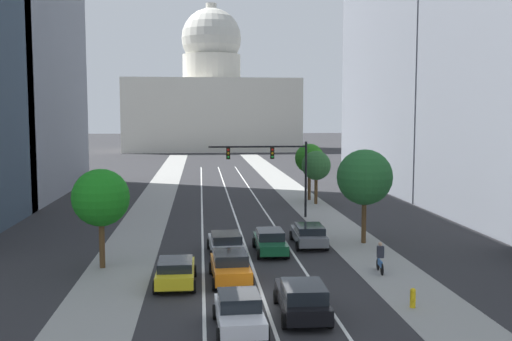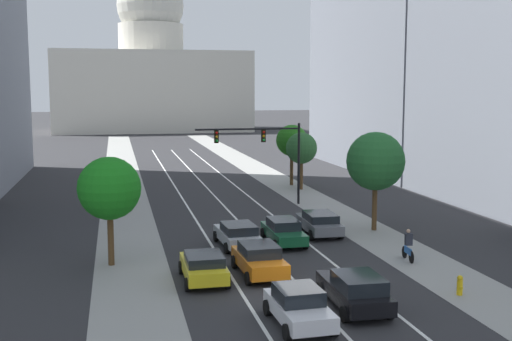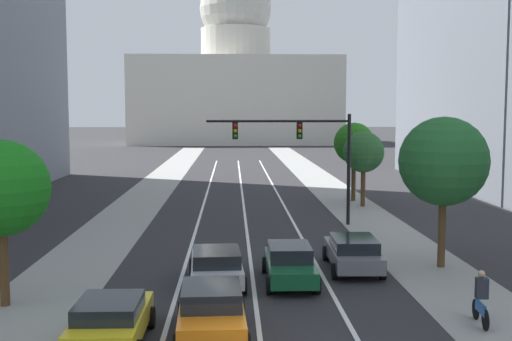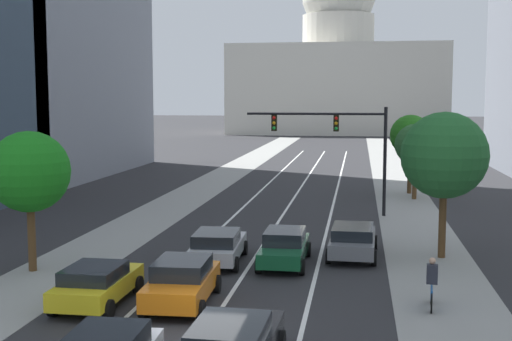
# 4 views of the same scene
# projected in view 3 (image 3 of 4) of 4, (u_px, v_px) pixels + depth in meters

# --- Properties ---
(ground_plane) EXTENTS (400.00, 400.00, 0.00)m
(ground_plane) POSITION_uv_depth(u_px,v_px,m) (241.00, 188.00, 54.92)
(ground_plane) COLOR #2B2B2D
(sidewalk_left) EXTENTS (3.75, 130.00, 0.01)m
(sidewalk_left) POSITION_uv_depth(u_px,v_px,m) (145.00, 196.00, 49.67)
(sidewalk_left) COLOR gray
(sidewalk_left) RESTS_ON ground
(sidewalk_right) EXTENTS (3.75, 130.00, 0.01)m
(sidewalk_right) POSITION_uv_depth(u_px,v_px,m) (338.00, 195.00, 50.22)
(sidewalk_right) COLOR gray
(sidewalk_right) RESTS_ON ground
(lane_stripe_left) EXTENTS (0.16, 90.00, 0.01)m
(lane_stripe_left) POSITION_uv_depth(u_px,v_px,m) (200.00, 217.00, 39.89)
(lane_stripe_left) COLOR white
(lane_stripe_left) RESTS_ON ground
(lane_stripe_center) EXTENTS (0.16, 90.00, 0.01)m
(lane_stripe_center) POSITION_uv_depth(u_px,v_px,m) (245.00, 217.00, 40.00)
(lane_stripe_center) COLOR white
(lane_stripe_center) RESTS_ON ground
(lane_stripe_right) EXTENTS (0.16, 90.00, 0.01)m
(lane_stripe_right) POSITION_uv_depth(u_px,v_px,m) (290.00, 217.00, 40.10)
(lane_stripe_right) COLOR white
(lane_stripe_right) RESTS_ON ground
(capitol_building) EXTENTS (40.94, 23.09, 35.16)m
(capitol_building) POSITION_uv_depth(u_px,v_px,m) (236.00, 84.00, 130.00)
(capitol_building) COLOR beige
(capitol_building) RESTS_ON ground
(car_orange) EXTENTS (2.21, 4.48, 1.55)m
(car_orange) POSITION_uv_depth(u_px,v_px,m) (212.00, 311.00, 18.74)
(car_orange) COLOR orange
(car_orange) RESTS_ON ground
(car_yellow) EXTENTS (2.09, 4.20, 1.39)m
(car_yellow) POSITION_uv_depth(u_px,v_px,m) (111.00, 320.00, 18.12)
(car_yellow) COLOR yellow
(car_yellow) RESTS_ON ground
(car_silver) EXTENTS (2.29, 4.54, 1.42)m
(car_silver) POSITION_uv_depth(u_px,v_px,m) (216.00, 265.00, 24.44)
(car_silver) COLOR #B2B5BA
(car_silver) RESTS_ON ground
(car_gray) EXTENTS (2.23, 4.80, 1.41)m
(car_gray) POSITION_uv_depth(u_px,v_px,m) (353.00, 252.00, 26.74)
(car_gray) COLOR slate
(car_gray) RESTS_ON ground
(car_green) EXTENTS (1.97, 4.64, 1.46)m
(car_green) POSITION_uv_depth(u_px,v_px,m) (290.00, 263.00, 24.79)
(car_green) COLOR #14512D
(car_green) RESTS_ON ground
(traffic_signal_mast) EXTENTS (8.30, 0.39, 6.43)m
(traffic_signal_mast) POSITION_uv_depth(u_px,v_px,m) (303.00, 144.00, 36.85)
(traffic_signal_mast) COLOR black
(traffic_signal_mast) RESTS_ON ground
(cyclist) EXTENTS (0.38, 1.70, 1.72)m
(cyclist) POSITION_uv_depth(u_px,v_px,m) (481.00, 298.00, 19.83)
(cyclist) COLOR black
(cyclist) RESTS_ON ground
(street_tree_near_right) EXTENTS (2.83, 2.83, 5.20)m
(street_tree_near_right) POSITION_uv_depth(u_px,v_px,m) (364.00, 152.00, 44.13)
(street_tree_near_right) COLOR #51381E
(street_tree_near_right) RESTS_ON ground
(street_tree_far_right) EXTENTS (3.75, 3.75, 6.38)m
(street_tree_far_right) POSITION_uv_depth(u_px,v_px,m) (444.00, 162.00, 26.89)
(street_tree_far_right) COLOR #51381E
(street_tree_far_right) RESTS_ON ground
(street_tree_mid_left) EXTENTS (3.25, 3.25, 5.67)m
(street_tree_mid_left) POSITION_uv_depth(u_px,v_px,m) (1.00, 189.00, 21.49)
(street_tree_mid_left) COLOR #51381E
(street_tree_mid_left) RESTS_ON ground
(street_tree_mid_right) EXTENTS (2.97, 2.97, 5.74)m
(street_tree_mid_right) POSITION_uv_depth(u_px,v_px,m) (354.00, 143.00, 46.83)
(street_tree_mid_right) COLOR #51381E
(street_tree_mid_right) RESTS_ON ground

